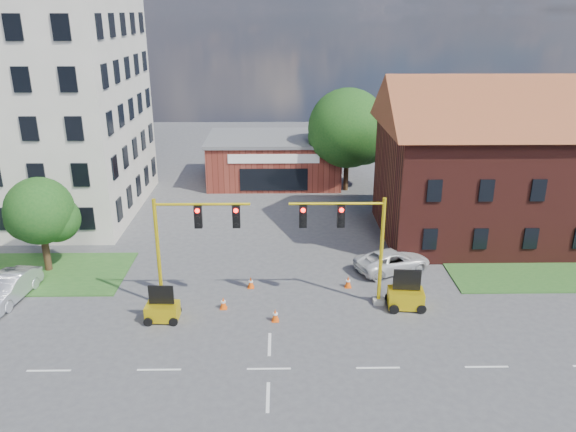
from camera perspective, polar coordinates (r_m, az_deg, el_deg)
The scene contains 18 objects.
ground at distance 26.53m, azimuth -1.96°, elevation -15.25°, with size 120.00×120.00×0.00m, color #464648.
grass_verge_ne at distance 38.43m, azimuth 26.38°, elevation -5.59°, with size 14.00×4.00×0.08m, color #265720.
lane_markings at distance 24.15m, azimuth -2.10°, elevation -19.37°, with size 60.00×36.00×0.01m, color white, non-canonical shape.
office_block at distance 48.39m, azimuth -26.61°, elevation 12.13°, with size 18.40×15.40×20.60m.
brick_shop at distance 53.26m, azimuth -1.42°, elevation 5.83°, with size 12.40×8.40×4.30m.
townhouse_row at distance 42.52m, azimuth 23.53°, elevation 5.68°, with size 21.00×11.00×11.50m.
tree_large at distance 50.09m, azimuth 6.48°, elevation 8.61°, with size 7.32×6.98×9.15m.
tree_nw_front at distance 37.10m, azimuth -23.55°, elevation 0.27°, with size 4.31×4.11×6.04m.
signal_mast_west at distance 30.29m, azimuth -10.12°, elevation -2.37°, with size 5.30×0.60×6.20m.
signal_mast_east at distance 30.13m, azimuth 6.47°, elevation -2.30°, with size 5.30×0.60×6.20m.
trailer_west at distance 30.54m, azimuth -12.64°, elevation -9.29°, with size 1.73×1.19×1.92m.
trailer_east at distance 31.60m, azimuth 11.87°, elevation -8.00°, with size 2.00×1.43×2.16m.
cone_a at distance 31.20m, azimuth -6.59°, elevation -8.77°, with size 0.40×0.40×0.70m.
cone_b at distance 33.24m, azimuth -3.80°, elevation -6.76°, with size 0.40×0.40×0.70m.
cone_c at distance 29.88m, azimuth -1.31°, elevation -10.04°, with size 0.40×0.40×0.70m.
cone_d at distance 33.42m, azimuth 6.12°, elevation -6.67°, with size 0.40×0.40×0.70m.
pickup_white at distance 35.74m, azimuth 10.58°, elevation -4.48°, with size 2.21×4.80×1.33m, color silver.
sedan_silver_front at distance 35.30m, azimuth -26.52°, elevation -6.57°, with size 1.61×4.61×1.52m, color #B4B6BC.
Camera 1 is at (0.56, -21.61, 15.39)m, focal length 35.00 mm.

